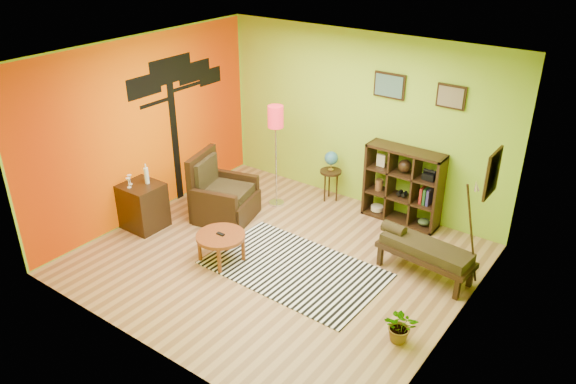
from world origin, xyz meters
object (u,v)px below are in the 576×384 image
Objects in this scene: coffee_table at (221,238)px; globe_table at (331,164)px; side_cabinet at (143,205)px; floor_lamp at (276,126)px; bench at (423,250)px; cube_shelf at (404,186)px; potted_plant at (401,329)px; armchair at (222,199)px.

coffee_table is 2.48m from globe_table.
side_cabinet is (-1.61, 0.02, 0.00)m from coffee_table.
bench is (2.79, -0.48, -0.99)m from floor_lamp.
cube_shelf is at bearing 58.91° from coffee_table.
side_cabinet reaches higher than bench.
floor_lamp is (1.19, 1.79, 1.01)m from side_cabinet.
potted_plant is at bearing -0.72° from side_cabinet.
floor_lamp is at bearing 149.56° from potted_plant.
floor_lamp reaches higher than side_cabinet.
side_cabinet is 4.34m from potted_plant.
coffee_table is at bearing -150.88° from bench.
armchair is (-0.85, 0.95, -0.04)m from coffee_table.
potted_plant is at bearing -0.79° from coffee_table.
coffee_table is 1.28m from armchair.
globe_table is 2.44m from bench.
coffee_table reaches higher than potted_plant.
coffee_table is 0.40× the size of floor_lamp.
globe_table is 3.56m from potted_plant.
armchair reaches higher than side_cabinet.
floor_lamp is (-0.41, 1.81, 1.01)m from coffee_table.
globe_table is 2.08× the size of potted_plant.
floor_lamp is 1.27× the size of bench.
floor_lamp is at bearing 102.85° from coffee_table.
floor_lamp reaches higher than coffee_table.
coffee_table is at bearing -48.46° from armchair.
side_cabinet is 3.99m from cube_shelf.
cube_shelf is (1.28, 0.05, -0.06)m from globe_table.
side_cabinet reaches higher than potted_plant.
side_cabinet is 4.19m from bench.
cube_shelf is at bearing 115.65° from potted_plant.
floor_lamp is at bearing 56.31° from side_cabinet.
globe_table is (0.23, 2.45, 0.30)m from coffee_table.
globe_table is at bearing 53.05° from side_cabinet.
cube_shelf is 0.90× the size of bench.
armchair is at bearing 164.48° from potted_plant.
bench is 3.18× the size of potted_plant.
cube_shelf reaches higher than coffee_table.
coffee_table is 2.11m from floor_lamp.
cube_shelf is 2.86× the size of potted_plant.
side_cabinet is at bearing -126.95° from globe_table.
coffee_table is 0.78× the size of globe_table.
armchair is 2.50× the size of potted_plant.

